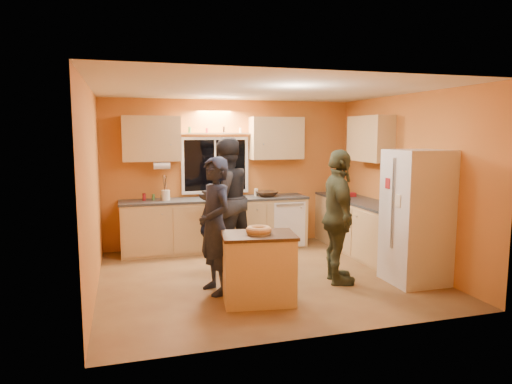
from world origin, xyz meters
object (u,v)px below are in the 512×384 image
object	(u,v)px
island	(259,268)
person_left	(215,226)
refrigerator	(416,217)
person_right	(338,217)
person_center	(225,198)

from	to	relation	value
island	person_left	distance (m)	0.78
refrigerator	island	size ratio (longest dim) A/B	1.92
person_right	island	bearing A→B (deg)	120.97
refrigerator	person_center	xyz separation A→B (m)	(-2.19, 1.95, 0.07)
island	person_right	bearing A→B (deg)	25.83
refrigerator	person_center	distance (m)	2.93
person_right	refrigerator	bearing A→B (deg)	-91.72
person_center	person_right	distance (m)	2.05
refrigerator	person_right	bearing A→B (deg)	165.03
island	person_left	size ratio (longest dim) A/B	0.54
refrigerator	island	distance (m)	2.30
person_left	person_right	distance (m)	1.66
person_center	person_right	bearing A→B (deg)	101.60
person_center	person_right	world-z (taller)	person_center
person_center	person_right	size ratio (longest dim) A/B	1.08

